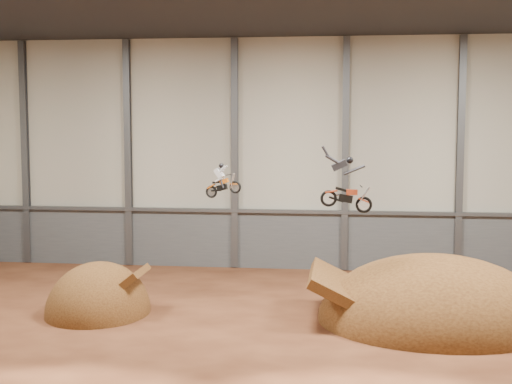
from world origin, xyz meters
TOP-DOWN VIEW (x-y plane):
  - floor at (0.00, 0.00)m, footprint 40.00×40.00m
  - back_wall at (0.00, 15.00)m, footprint 40.00×0.10m
  - lower_band_back at (0.00, 14.90)m, footprint 39.80×0.18m
  - steel_rail at (0.00, 14.75)m, footprint 39.80×0.35m
  - steel_column_0 at (-16.67, 14.80)m, footprint 0.40×0.36m
  - steel_column_1 at (-10.00, 14.80)m, footprint 0.40×0.36m
  - steel_column_2 at (-3.33, 14.80)m, footprint 0.40×0.36m
  - steel_column_3 at (3.33, 14.80)m, footprint 0.40×0.36m
  - steel_column_4 at (10.00, 14.80)m, footprint 0.40×0.36m
  - takeoff_ramp at (-8.17, 3.72)m, footprint 4.83×5.57m
  - landing_ramp at (7.35, 4.10)m, footprint 10.48×9.27m
  - fmx_rider_a at (-2.41, 5.33)m, footprint 2.28×1.25m
  - fmx_rider_b at (3.27, 2.81)m, footprint 3.42×1.08m

SIDE VIEW (x-z plane):
  - floor at x=0.00m, z-range 0.00..0.00m
  - takeoff_ramp at x=-8.17m, z-range -2.41..2.41m
  - landing_ramp at x=7.35m, z-range -3.02..3.02m
  - lower_band_back at x=0.00m, z-range 0.00..3.50m
  - steel_rail at x=0.00m, z-range 3.45..3.65m
  - fmx_rider_a at x=-2.41m, z-range 5.29..7.33m
  - fmx_rider_b at x=3.27m, z-range 4.95..7.98m
  - back_wall at x=0.00m, z-range 0.00..14.00m
  - steel_column_0 at x=-16.67m, z-range 0.05..13.95m
  - steel_column_1 at x=-10.00m, z-range 0.05..13.95m
  - steel_column_2 at x=-3.33m, z-range 0.05..13.95m
  - steel_column_3 at x=3.33m, z-range 0.05..13.95m
  - steel_column_4 at x=10.00m, z-range 0.05..13.95m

